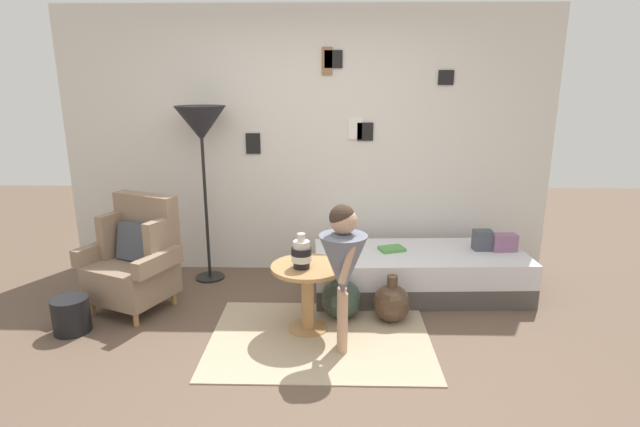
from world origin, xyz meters
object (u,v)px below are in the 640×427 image
(vase_striped, at_px, (301,254))
(person_child, at_px, (343,260))
(floor_lamp, at_px, (201,129))
(demijohn_far, at_px, (391,303))
(side_table, at_px, (308,284))
(armchair, at_px, (136,258))
(demijohn_near, at_px, (341,299))
(magazine_basket, at_px, (71,315))
(book_on_daybed, at_px, (392,249))
(daybed, at_px, (419,272))

(vase_striped, relative_size, person_child, 0.25)
(floor_lamp, distance_m, demijohn_far, 2.32)
(side_table, bearing_deg, person_child, -48.68)
(armchair, distance_m, demijohn_near, 1.78)
(armchair, relative_size, magazine_basket, 3.46)
(vase_striped, xyz_separation_m, person_child, (0.31, -0.26, 0.05))
(person_child, bearing_deg, side_table, 131.32)
(armchair, height_order, side_table, armchair)
(side_table, distance_m, vase_striped, 0.27)
(armchair, relative_size, side_table, 1.72)
(floor_lamp, bearing_deg, side_table, -45.34)
(armchair, height_order, floor_lamp, floor_lamp)
(person_child, bearing_deg, armchair, 158.30)
(side_table, bearing_deg, demijohn_far, 14.08)
(demijohn_near, xyz_separation_m, demijohn_far, (0.41, -0.04, -0.01))
(book_on_daybed, bearing_deg, person_child, -113.84)
(daybed, bearing_deg, armchair, -172.08)
(side_table, xyz_separation_m, vase_striped, (-0.04, -0.04, 0.26))
(floor_lamp, distance_m, magazine_basket, 1.92)
(daybed, height_order, magazine_basket, daybed)
(floor_lamp, bearing_deg, demijohn_near, -32.55)
(demijohn_near, height_order, demijohn_far, demijohn_near)
(armchair, bearing_deg, floor_lamp, 54.40)
(daybed, xyz_separation_m, vase_striped, (-1.03, -0.78, 0.45))
(vase_striped, relative_size, demijohn_near, 0.65)
(daybed, distance_m, person_child, 1.36)
(side_table, relative_size, book_on_daybed, 2.57)
(vase_striped, bearing_deg, side_table, 46.06)
(armchair, xyz_separation_m, book_on_daybed, (2.22, 0.37, -0.02))
(floor_lamp, bearing_deg, book_on_daybed, -8.71)
(floor_lamp, xyz_separation_m, book_on_daybed, (1.76, -0.27, -1.06))
(book_on_daybed, bearing_deg, demijohn_far, -95.79)
(side_table, xyz_separation_m, person_child, (0.26, -0.30, 0.31))
(floor_lamp, relative_size, demijohn_near, 4.05)
(person_child, xyz_separation_m, magazine_basket, (-2.11, 0.23, -0.56))
(daybed, bearing_deg, side_table, -143.22)
(side_table, bearing_deg, demijohn_near, 38.77)
(floor_lamp, height_order, demijohn_near, floor_lamp)
(side_table, bearing_deg, vase_striped, -133.94)
(floor_lamp, relative_size, person_child, 1.53)
(demijohn_far, distance_m, magazine_basket, 2.53)
(magazine_basket, bearing_deg, person_child, -6.12)
(book_on_daybed, xyz_separation_m, magazine_basket, (-2.58, -0.84, -0.28))
(vase_striped, relative_size, floor_lamp, 0.16)
(armchair, distance_m, floor_lamp, 1.31)
(person_child, bearing_deg, book_on_daybed, 66.16)
(demijohn_far, bearing_deg, person_child, -131.22)
(armchair, relative_size, daybed, 0.50)
(floor_lamp, relative_size, book_on_daybed, 7.66)
(demijohn_far, bearing_deg, floor_lamp, 152.95)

